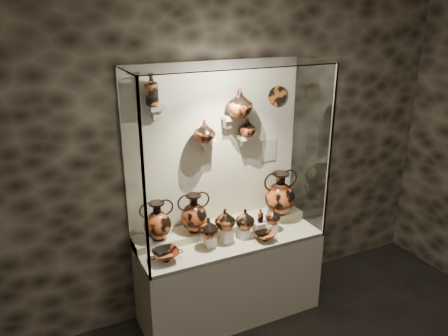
# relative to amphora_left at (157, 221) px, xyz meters

# --- Properties ---
(wall_back) EXTENTS (5.00, 0.02, 3.20)m
(wall_back) POSITION_rel_amphora_left_xyz_m (0.63, 0.17, 0.52)
(wall_back) COLOR black
(wall_back) RESTS_ON ground
(plinth) EXTENTS (1.70, 0.60, 0.80)m
(plinth) POSITION_rel_amphora_left_xyz_m (0.63, -0.15, -0.68)
(plinth) COLOR beige
(plinth) RESTS_ON floor
(front_tier) EXTENTS (1.68, 0.58, 0.03)m
(front_tier) POSITION_rel_amphora_left_xyz_m (0.63, -0.15, -0.26)
(front_tier) COLOR beige
(front_tier) RESTS_ON plinth
(rear_tier) EXTENTS (1.70, 0.25, 0.10)m
(rear_tier) POSITION_rel_amphora_left_xyz_m (0.63, 0.03, -0.23)
(rear_tier) COLOR beige
(rear_tier) RESTS_ON plinth
(back_panel) EXTENTS (1.70, 0.03, 1.60)m
(back_panel) POSITION_rel_amphora_left_xyz_m (0.63, 0.17, 0.52)
(back_panel) COLOR beige
(back_panel) RESTS_ON plinth
(glass_front) EXTENTS (1.70, 0.01, 1.60)m
(glass_front) POSITION_rel_amphora_left_xyz_m (0.63, -0.44, 0.52)
(glass_front) COLOR white
(glass_front) RESTS_ON plinth
(glass_left) EXTENTS (0.01, 0.60, 1.60)m
(glass_left) POSITION_rel_amphora_left_xyz_m (-0.22, -0.15, 0.52)
(glass_left) COLOR white
(glass_left) RESTS_ON plinth
(glass_right) EXTENTS (0.01, 0.60, 1.60)m
(glass_right) POSITION_rel_amphora_left_xyz_m (1.48, -0.15, 0.52)
(glass_right) COLOR white
(glass_right) RESTS_ON plinth
(glass_top) EXTENTS (1.70, 0.60, 0.01)m
(glass_top) POSITION_rel_amphora_left_xyz_m (0.63, -0.15, 1.32)
(glass_top) COLOR white
(glass_top) RESTS_ON back_panel
(frame_post_left) EXTENTS (0.02, 0.02, 1.60)m
(frame_post_left) POSITION_rel_amphora_left_xyz_m (-0.21, -0.44, 0.52)
(frame_post_left) COLOR gray
(frame_post_left) RESTS_ON plinth
(frame_post_right) EXTENTS (0.02, 0.02, 1.60)m
(frame_post_right) POSITION_rel_amphora_left_xyz_m (1.47, -0.44, 0.52)
(frame_post_right) COLOR gray
(frame_post_right) RESTS_ON plinth
(pedestal_a) EXTENTS (0.09, 0.09, 0.10)m
(pedestal_a) POSITION_rel_amphora_left_xyz_m (0.41, -0.20, -0.20)
(pedestal_a) COLOR silver
(pedestal_a) RESTS_ON front_tier
(pedestal_b) EXTENTS (0.09, 0.09, 0.13)m
(pedestal_b) POSITION_rel_amphora_left_xyz_m (0.58, -0.20, -0.18)
(pedestal_b) COLOR silver
(pedestal_b) RESTS_ON front_tier
(pedestal_c) EXTENTS (0.09, 0.09, 0.09)m
(pedestal_c) POSITION_rel_amphora_left_xyz_m (0.75, -0.20, -0.20)
(pedestal_c) COLOR silver
(pedestal_c) RESTS_ON front_tier
(pedestal_d) EXTENTS (0.09, 0.09, 0.12)m
(pedestal_d) POSITION_rel_amphora_left_xyz_m (0.91, -0.20, -0.19)
(pedestal_d) COLOR silver
(pedestal_d) RESTS_ON front_tier
(pedestal_e) EXTENTS (0.09, 0.09, 0.08)m
(pedestal_e) POSITION_rel_amphora_left_xyz_m (1.05, -0.20, -0.21)
(pedestal_e) COLOR silver
(pedestal_e) RESTS_ON front_tier
(bracket_ul) EXTENTS (0.14, 0.12, 0.04)m
(bracket_ul) POSITION_rel_amphora_left_xyz_m (0.08, 0.09, 0.97)
(bracket_ul) COLOR beige
(bracket_ul) RESTS_ON back_panel
(bracket_ca) EXTENTS (0.14, 0.12, 0.04)m
(bracket_ca) POSITION_rel_amphora_left_xyz_m (0.53, 0.09, 0.62)
(bracket_ca) COLOR beige
(bracket_ca) RESTS_ON back_panel
(bracket_cb) EXTENTS (0.10, 0.12, 0.04)m
(bracket_cb) POSITION_rel_amphora_left_xyz_m (0.73, 0.09, 0.82)
(bracket_cb) COLOR beige
(bracket_cb) RESTS_ON back_panel
(bracket_cc) EXTENTS (0.14, 0.12, 0.04)m
(bracket_cc) POSITION_rel_amphora_left_xyz_m (0.91, 0.09, 0.62)
(bracket_cc) COLOR beige
(bracket_cc) RESTS_ON back_panel
(amphora_left) EXTENTS (0.35, 0.35, 0.36)m
(amphora_left) POSITION_rel_amphora_left_xyz_m (0.00, 0.00, 0.00)
(amphora_left) COLOR #BA5123
(amphora_left) RESTS_ON rear_tier
(amphora_mid) EXTENTS (0.38, 0.38, 0.37)m
(amphora_mid) POSITION_rel_amphora_left_xyz_m (0.34, -0.00, 0.01)
(amphora_mid) COLOR #A4421D
(amphora_mid) RESTS_ON rear_tier
(amphora_right) EXTENTS (0.44, 0.44, 0.44)m
(amphora_right) POSITION_rel_amphora_left_xyz_m (1.23, -0.03, 0.04)
(amphora_right) COLOR #BA5123
(amphora_right) RESTS_ON rear_tier
(jug_a) EXTENTS (0.23, 0.23, 0.18)m
(jug_a) POSITION_rel_amphora_left_xyz_m (0.39, -0.21, -0.06)
(jug_a) COLOR #BA5123
(jug_a) RESTS_ON pedestal_a
(jug_b) EXTENTS (0.24, 0.24, 0.19)m
(jug_b) POSITION_rel_amphora_left_xyz_m (0.56, -0.19, -0.02)
(jug_b) COLOR #A4421D
(jug_b) RESTS_ON pedestal_b
(jug_c) EXTENTS (0.20, 0.20, 0.19)m
(jug_c) POSITION_rel_amphora_left_xyz_m (0.77, -0.18, -0.07)
(jug_c) COLOR #BA5123
(jug_c) RESTS_ON pedestal_c
(jug_e) EXTENTS (0.15, 0.15, 0.15)m
(jug_e) POSITION_rel_amphora_left_xyz_m (1.06, -0.19, -0.09)
(jug_e) COLOR #BA5123
(jug_e) RESTS_ON pedestal_e
(lekythos_small) EXTENTS (0.08, 0.08, 0.15)m
(lekythos_small) POSITION_rel_amphora_left_xyz_m (0.92, -0.20, -0.06)
(lekythos_small) COLOR #A4421D
(lekythos_small) RESTS_ON pedestal_d
(kylix_left) EXTENTS (0.33, 0.29, 0.11)m
(kylix_left) POSITION_rel_amphora_left_xyz_m (-0.02, -0.26, -0.19)
(kylix_left) COLOR #A4421D
(kylix_left) RESTS_ON front_tier
(kylix_right) EXTENTS (0.27, 0.24, 0.09)m
(kylix_right) POSITION_rel_amphora_left_xyz_m (0.90, -0.32, -0.20)
(kylix_right) COLOR #BA5123
(kylix_right) RESTS_ON front_tier
(lekythos_tall) EXTENTS (0.14, 0.14, 0.30)m
(lekythos_tall) POSITION_rel_amphora_left_xyz_m (0.04, 0.08, 1.14)
(lekythos_tall) COLOR #BA5123
(lekythos_tall) RESTS_ON bracket_ul
(ovoid_vase_a) EXTENTS (0.24, 0.24, 0.20)m
(ovoid_vase_a) POSITION_rel_amphora_left_xyz_m (0.48, 0.05, 0.74)
(ovoid_vase_a) COLOR #A4421D
(ovoid_vase_a) RESTS_ON bracket_ca
(ovoid_vase_b) EXTENTS (0.28, 0.28, 0.24)m
(ovoid_vase_b) POSITION_rel_amphora_left_xyz_m (0.81, 0.03, 0.96)
(ovoid_vase_b) COLOR #A4421D
(ovoid_vase_b) RESTS_ON bracket_cb
(ovoid_vase_c) EXTENTS (0.19, 0.19, 0.17)m
(ovoid_vase_c) POSITION_rel_amphora_left_xyz_m (0.91, 0.06, 0.72)
(ovoid_vase_c) COLOR #A4421D
(ovoid_vase_c) RESTS_ON bracket_cc
(wall_plate) EXTENTS (0.19, 0.02, 0.19)m
(wall_plate) POSITION_rel_amphora_left_xyz_m (1.27, 0.14, 0.96)
(wall_plate) COLOR #B46023
(wall_plate) RESTS_ON back_panel
(info_placard) EXTENTS (0.17, 0.01, 0.23)m
(info_placard) POSITION_rel_amphora_left_xyz_m (1.20, 0.15, 0.44)
(info_placard) COLOR beige
(info_placard) RESTS_ON back_panel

